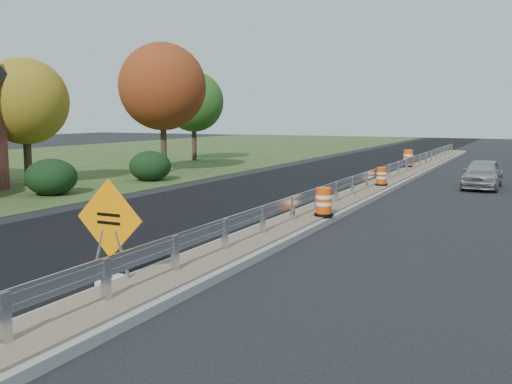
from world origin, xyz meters
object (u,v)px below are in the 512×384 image
at_px(barrel_median_near, 324,202).
at_px(barrel_median_mid, 381,177).
at_px(barrel_median_far, 408,159).
at_px(car_silver, 483,174).
at_px(caution_sign, 111,260).

relative_size(barrel_median_near, barrel_median_mid, 1.09).
height_order(barrel_median_far, car_silver, car_silver).
bearing_deg(caution_sign, barrel_median_far, 88.69).
distance_m(barrel_median_near, barrel_median_mid, 8.32).
xyz_separation_m(barrel_median_far, car_silver, (4.69, -6.89, -0.05)).
xyz_separation_m(caution_sign, barrel_median_near, (1.45, 7.97, 0.11)).
distance_m(caution_sign, barrel_median_mid, 16.33).
bearing_deg(barrel_median_near, barrel_median_mid, 92.01).
height_order(caution_sign, barrel_median_near, caution_sign).
relative_size(caution_sign, barrel_median_far, 2.06).
bearing_deg(barrel_median_near, barrel_median_far, 93.49).
xyz_separation_m(caution_sign, car_silver, (5.04, 19.12, 0.13)).
distance_m(barrel_median_mid, barrel_median_far, 9.75).
relative_size(caution_sign, car_silver, 0.54).
height_order(barrel_median_near, car_silver, car_silver).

